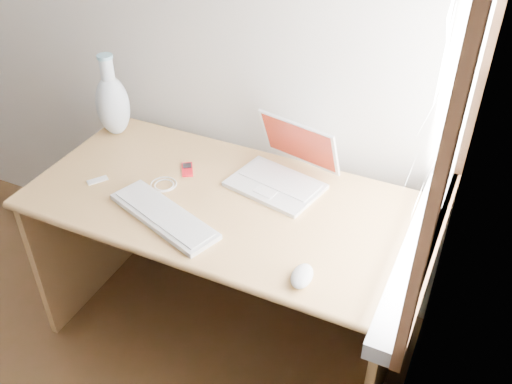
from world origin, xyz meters
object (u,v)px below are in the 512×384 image
at_px(desk, 233,229).
at_px(vase, 112,103).
at_px(laptop, 280,170).
at_px(external_keyboard, 164,216).

distance_m(desk, vase, 0.75).
xyz_separation_m(desk, vase, (-0.64, 0.14, 0.37)).
bearing_deg(laptop, vase, -170.18).
distance_m(desk, laptop, 0.33).
bearing_deg(vase, external_keyboard, -39.38).
height_order(laptop, external_keyboard, laptop).
height_order(desk, vase, vase).
xyz_separation_m(external_keyboard, vase, (-0.51, 0.42, 0.14)).
distance_m(laptop, vase, 0.80).
distance_m(laptop, external_keyboard, 0.49).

